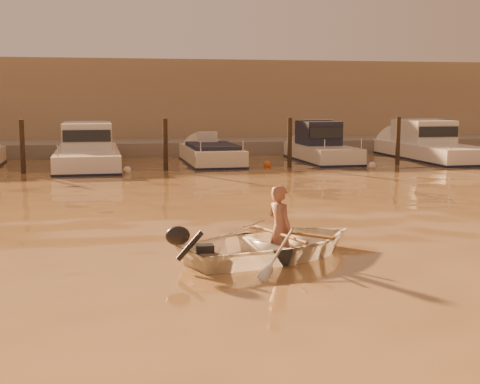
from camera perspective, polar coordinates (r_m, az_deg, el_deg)
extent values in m
plane|color=olive|center=(12.69, 0.94, -4.78)|extent=(160.00, 160.00, 0.00)
imported|color=white|center=(11.95, 3.03, -4.40)|extent=(4.20, 3.65, 0.73)
imported|color=#905948|center=(11.96, 3.42, -3.19)|extent=(0.57, 0.68, 1.58)
cylinder|color=brown|center=(12.06, 3.98, -3.44)|extent=(1.23, 1.77, 0.13)
cylinder|color=brown|center=(11.94, 3.23, -3.55)|extent=(0.50, 2.07, 0.13)
cylinder|color=#2D2319|center=(26.06, -18.07, 3.49)|extent=(0.18, 0.18, 2.20)
cylinder|color=#2D2319|center=(26.05, -6.38, 3.84)|extent=(0.18, 0.18, 2.20)
cylinder|color=#2D2319|center=(27.01, 4.26, 4.02)|extent=(0.18, 0.18, 2.20)
cylinder|color=#2D2319|center=(28.69, 13.33, 4.06)|extent=(0.18, 0.18, 2.20)
sphere|color=white|center=(25.32, -9.61, 1.83)|extent=(0.30, 0.30, 0.30)
sphere|color=#D45818|center=(27.16, 2.35, 2.36)|extent=(0.30, 0.30, 0.30)
sphere|color=silver|center=(27.22, 11.21, 2.23)|extent=(0.30, 0.30, 0.30)
cube|color=gray|center=(33.77, -7.34, 3.52)|extent=(52.00, 4.00, 1.00)
cube|color=#9E8466|center=(39.15, -8.09, 7.44)|extent=(46.00, 7.00, 4.80)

